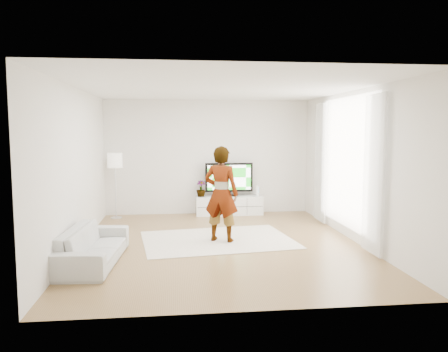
{
  "coord_description": "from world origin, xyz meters",
  "views": [
    {
      "loc": [
        -0.81,
        -7.73,
        2.06
      ],
      "look_at": [
        0.11,
        0.4,
        1.2
      ],
      "focal_mm": 35.0,
      "sensor_mm": 36.0,
      "label": 1
    }
  ],
  "objects": [
    {
      "name": "floor",
      "position": [
        0.0,
        0.0,
        0.0
      ],
      "size": [
        6.0,
        6.0,
        0.0
      ],
      "primitive_type": "plane",
      "color": "olive",
      "rests_on": "ground"
    },
    {
      "name": "ceiling",
      "position": [
        0.0,
        0.0,
        2.8
      ],
      "size": [
        6.0,
        6.0,
        0.0
      ],
      "primitive_type": "plane",
      "color": "white",
      "rests_on": "wall_back"
    },
    {
      "name": "wall_left",
      "position": [
        -2.5,
        0.0,
        1.4
      ],
      "size": [
        0.02,
        6.0,
        2.8
      ],
      "primitive_type": "cube",
      "color": "silver",
      "rests_on": "floor"
    },
    {
      "name": "wall_right",
      "position": [
        2.5,
        0.0,
        1.4
      ],
      "size": [
        0.02,
        6.0,
        2.8
      ],
      "primitive_type": "cube",
      "color": "silver",
      "rests_on": "floor"
    },
    {
      "name": "wall_back",
      "position": [
        0.0,
        3.0,
        1.4
      ],
      "size": [
        5.0,
        0.02,
        2.8
      ],
      "primitive_type": "cube",
      "color": "silver",
      "rests_on": "floor"
    },
    {
      "name": "wall_front",
      "position": [
        0.0,
        -3.0,
        1.4
      ],
      "size": [
        5.0,
        0.02,
        2.8
      ],
      "primitive_type": "cube",
      "color": "silver",
      "rests_on": "floor"
    },
    {
      "name": "window",
      "position": [
        2.48,
        0.3,
        1.45
      ],
      "size": [
        0.01,
        2.6,
        2.5
      ],
      "primitive_type": "cube",
      "color": "white",
      "rests_on": "wall_right"
    },
    {
      "name": "curtain_near",
      "position": [
        2.4,
        -1.0,
        1.35
      ],
      "size": [
        0.04,
        0.7,
        2.6
      ],
      "primitive_type": "cube",
      "color": "white",
      "rests_on": "floor"
    },
    {
      "name": "curtain_far",
      "position": [
        2.4,
        1.6,
        1.35
      ],
      "size": [
        0.04,
        0.7,
        2.6
      ],
      "primitive_type": "cube",
      "color": "white",
      "rests_on": "floor"
    },
    {
      "name": "media_console",
      "position": [
        0.5,
        2.76,
        0.23
      ],
      "size": [
        1.63,
        0.46,
        0.46
      ],
      "color": "white",
      "rests_on": "floor"
    },
    {
      "name": "television",
      "position": [
        0.5,
        2.79,
        0.9
      ],
      "size": [
        1.17,
        0.23,
        0.81
      ],
      "color": "black",
      "rests_on": "media_console"
    },
    {
      "name": "game_console",
      "position": [
        1.21,
        2.76,
        0.58
      ],
      "size": [
        0.1,
        0.19,
        0.24
      ],
      "rotation": [
        0.0,
        0.0,
        -0.25
      ],
      "color": "white",
      "rests_on": "media_console"
    },
    {
      "name": "potted_plant",
      "position": [
        -0.19,
        2.77,
        0.65
      ],
      "size": [
        0.22,
        0.22,
        0.39
      ],
      "primitive_type": "imported",
      "rotation": [
        0.0,
        0.0,
        0.02
      ],
      "color": "#3F7238",
      "rests_on": "media_console"
    },
    {
      "name": "rug",
      "position": [
        -0.03,
        0.28,
        0.01
      ],
      "size": [
        2.99,
        2.32,
        0.01
      ],
      "primitive_type": "cube",
      "rotation": [
        0.0,
        0.0,
        0.13
      ],
      "color": "beige",
      "rests_on": "floor"
    },
    {
      "name": "player",
      "position": [
        0.03,
        0.18,
        0.9
      ],
      "size": [
        0.76,
        0.65,
        1.77
      ],
      "primitive_type": "imported",
      "rotation": [
        0.0,
        0.0,
        2.72
      ],
      "color": "#334772",
      "rests_on": "rug"
    },
    {
      "name": "sofa",
      "position": [
        -2.08,
        -0.92,
        0.28
      ],
      "size": [
        0.89,
        1.97,
        0.56
      ],
      "primitive_type": "imported",
      "rotation": [
        0.0,
        0.0,
        1.5
      ],
      "color": "beige",
      "rests_on": "floor"
    },
    {
      "name": "floor_lamp",
      "position": [
        -2.2,
        2.62,
        1.3
      ],
      "size": [
        0.34,
        0.34,
        1.53
      ],
      "color": "silver",
      "rests_on": "floor"
    }
  ]
}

